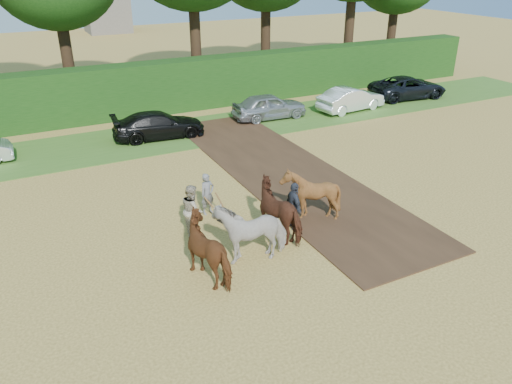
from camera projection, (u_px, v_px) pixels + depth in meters
name	position (u px, v px, depth m)	size (l,w,h in m)	color
ground	(353.00, 259.00, 15.72)	(120.00, 120.00, 0.00)	gold
earth_strip	(284.00, 172.00, 21.95)	(4.50, 17.00, 0.05)	#472D1C
grass_verge	(196.00, 132.00, 26.98)	(50.00, 5.00, 0.03)	#38601E
hedgerow	(168.00, 87.00, 29.96)	(46.00, 1.60, 3.00)	#14380F
spectator_near	(192.00, 210.00, 16.81)	(0.87, 0.68, 1.80)	beige
spectator_far	(294.00, 206.00, 17.13)	(1.01, 0.42, 1.73)	#2A2E38
plough_team	(265.00, 218.00, 16.19)	(6.31, 5.27, 1.89)	brown
parked_cars	(279.00, 107.00, 28.88)	(30.88, 3.22, 1.48)	white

